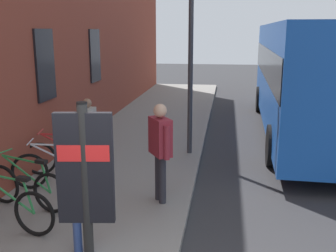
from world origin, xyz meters
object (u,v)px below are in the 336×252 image
at_px(bicycle_far_end, 6,207).
at_px(bicycle_by_door, 65,157).
at_px(bicycle_beside_lamp, 26,187).
at_px(city_bus, 307,72).
at_px(pedestrian_near_bus, 88,125).
at_px(pedestrian_by_facade, 80,184).
at_px(bicycle_mid_rack, 58,169).
at_px(pedestrian_crossing_street, 160,143).
at_px(street_lamp, 191,26).
at_px(transit_info_sign, 86,183).

distance_m(bicycle_far_end, bicycle_by_door, 2.53).
relative_size(bicycle_beside_lamp, city_bus, 0.16).
distance_m(bicycle_beside_lamp, pedestrian_near_bus, 2.44).
bearing_deg(pedestrian_by_facade, bicycle_mid_rack, 30.65).
height_order(city_bus, pedestrian_near_bus, city_bus).
distance_m(bicycle_beside_lamp, pedestrian_by_facade, 2.06).
bearing_deg(pedestrian_near_bus, pedestrian_crossing_street, -131.55).
height_order(pedestrian_by_facade, pedestrian_crossing_street, pedestrian_crossing_street).
distance_m(bicycle_beside_lamp, city_bus, 8.93).
xyz_separation_m(pedestrian_by_facade, street_lamp, (4.96, -1.02, 2.12)).
distance_m(bicycle_far_end, street_lamp, 5.81).
bearing_deg(bicycle_far_end, bicycle_by_door, 1.96).
distance_m(transit_info_sign, city_bus, 9.99).
bearing_deg(bicycle_by_door, pedestrian_crossing_street, -115.54).
distance_m(pedestrian_by_facade, pedestrian_crossing_street, 2.07).
bearing_deg(pedestrian_by_facade, bicycle_by_door, 26.31).
xyz_separation_m(bicycle_by_door, city_bus, (4.93, -5.80, 1.41)).
relative_size(bicycle_beside_lamp, transit_info_sign, 0.72).
xyz_separation_m(transit_info_sign, street_lamp, (6.31, -0.43, 1.55)).
xyz_separation_m(bicycle_beside_lamp, bicycle_by_door, (1.71, -0.00, 0.00)).
relative_size(bicycle_mid_rack, bicycle_by_door, 0.99).
height_order(bicycle_by_door, pedestrian_by_facade, pedestrian_by_facade).
xyz_separation_m(pedestrian_crossing_street, pedestrian_near_bus, (1.72, 1.94, -0.15)).
xyz_separation_m(bicycle_far_end, pedestrian_by_facade, (-0.46, -1.39, 0.64)).
relative_size(bicycle_beside_lamp, bicycle_mid_rack, 1.00).
xyz_separation_m(bicycle_by_door, pedestrian_by_facade, (-2.99, -1.48, 0.64)).
height_order(bicycle_beside_lamp, pedestrian_by_facade, pedestrian_by_facade).
distance_m(pedestrian_crossing_street, pedestrian_near_bus, 2.60).
height_order(bicycle_beside_lamp, transit_info_sign, transit_info_sign).
height_order(bicycle_far_end, pedestrian_by_facade, pedestrian_by_facade).
height_order(city_bus, pedestrian_crossing_street, city_bus).
relative_size(transit_info_sign, city_bus, 0.23).
relative_size(city_bus, pedestrian_by_facade, 6.30).
xyz_separation_m(bicycle_mid_rack, street_lamp, (2.73, -2.34, 2.76)).
relative_size(transit_info_sign, street_lamp, 0.45).
relative_size(bicycle_mid_rack, transit_info_sign, 0.72).
bearing_deg(pedestrian_crossing_street, city_bus, -30.53).
height_order(bicycle_beside_lamp, city_bus, city_bus).
bearing_deg(bicycle_beside_lamp, pedestrian_near_bus, -7.65).
xyz_separation_m(bicycle_beside_lamp, bicycle_mid_rack, (0.95, -0.16, 0.00)).
height_order(bicycle_far_end, pedestrian_near_bus, pedestrian_near_bus).
xyz_separation_m(bicycle_mid_rack, city_bus, (5.69, -5.64, 1.41)).
distance_m(pedestrian_crossing_street, street_lamp, 3.68).
bearing_deg(city_bus, bicycle_far_end, 142.55).
height_order(bicycle_mid_rack, bicycle_by_door, same).
xyz_separation_m(transit_info_sign, pedestrian_near_bus, (4.98, 1.76, -0.64)).
relative_size(bicycle_far_end, city_bus, 0.17).
bearing_deg(transit_info_sign, pedestrian_by_facade, 23.66).
xyz_separation_m(bicycle_far_end, pedestrian_near_bus, (3.18, -0.23, 0.57)).
height_order(bicycle_by_door, street_lamp, street_lamp).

